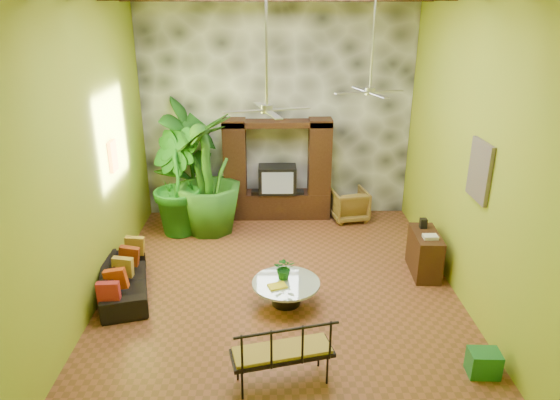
{
  "coord_description": "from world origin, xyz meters",
  "views": [
    {
      "loc": [
        -0.16,
        -7.61,
        4.58
      ],
      "look_at": [
        0.0,
        0.2,
        1.55
      ],
      "focal_mm": 32.0,
      "sensor_mm": 36.0,
      "label": 1
    }
  ],
  "objects_px": {
    "ceiling_fan_front": "(267,95)",
    "ceiling_fan_back": "(371,79)",
    "coffee_table": "(286,290)",
    "entertainment_center": "(277,177)",
    "tall_plant_c": "(207,175)",
    "green_bin": "(484,363)",
    "side_console": "(424,253)",
    "sofa": "(124,279)",
    "iron_bench": "(282,351)",
    "wicker_armchair": "(349,205)",
    "tall_plant_b": "(174,182)",
    "tall_plant_a": "(191,161)"
  },
  "relations": [
    {
      "from": "ceiling_fan_front",
      "to": "ceiling_fan_back",
      "type": "relative_size",
      "value": 1.0
    },
    {
      "from": "ceiling_fan_front",
      "to": "coffee_table",
      "type": "height_order",
      "value": "ceiling_fan_front"
    },
    {
      "from": "entertainment_center",
      "to": "tall_plant_c",
      "type": "height_order",
      "value": "tall_plant_c"
    },
    {
      "from": "ceiling_fan_back",
      "to": "green_bin",
      "type": "distance_m",
      "value": 4.87
    },
    {
      "from": "side_console",
      "to": "green_bin",
      "type": "xyz_separation_m",
      "value": [
        0.01,
        -2.73,
        -0.22
      ]
    },
    {
      "from": "sofa",
      "to": "side_console",
      "type": "height_order",
      "value": "side_console"
    },
    {
      "from": "iron_bench",
      "to": "coffee_table",
      "type": "bearing_deg",
      "value": 73.72
    },
    {
      "from": "ceiling_fan_back",
      "to": "wicker_armchair",
      "type": "relative_size",
      "value": 2.37
    },
    {
      "from": "wicker_armchair",
      "to": "sofa",
      "type": "bearing_deg",
      "value": 25.29
    },
    {
      "from": "sofa",
      "to": "coffee_table",
      "type": "distance_m",
      "value": 2.76
    },
    {
      "from": "tall_plant_b",
      "to": "coffee_table",
      "type": "relative_size",
      "value": 2.02
    },
    {
      "from": "sofa",
      "to": "side_console",
      "type": "bearing_deg",
      "value": -97.87
    },
    {
      "from": "ceiling_fan_front",
      "to": "iron_bench",
      "type": "relative_size",
      "value": 1.36
    },
    {
      "from": "entertainment_center",
      "to": "ceiling_fan_back",
      "type": "relative_size",
      "value": 1.29
    },
    {
      "from": "ceiling_fan_back",
      "to": "side_console",
      "type": "distance_m",
      "value": 3.27
    },
    {
      "from": "tall_plant_c",
      "to": "side_console",
      "type": "bearing_deg",
      "value": -25.36
    },
    {
      "from": "sofa",
      "to": "tall_plant_a",
      "type": "bearing_deg",
      "value": -26.98
    },
    {
      "from": "ceiling_fan_front",
      "to": "green_bin",
      "type": "relative_size",
      "value": 4.62
    },
    {
      "from": "ceiling_fan_back",
      "to": "wicker_armchair",
      "type": "distance_m",
      "value": 3.51
    },
    {
      "from": "coffee_table",
      "to": "entertainment_center",
      "type": "bearing_deg",
      "value": 91.29
    },
    {
      "from": "entertainment_center",
      "to": "ceiling_fan_back",
      "type": "xyz_separation_m",
      "value": [
        1.6,
        -1.94,
        2.44
      ]
    },
    {
      "from": "ceiling_fan_back",
      "to": "side_console",
      "type": "bearing_deg",
      "value": -36.25
    },
    {
      "from": "sofa",
      "to": "wicker_armchair",
      "type": "bearing_deg",
      "value": -68.45
    },
    {
      "from": "tall_plant_a",
      "to": "coffee_table",
      "type": "xyz_separation_m",
      "value": [
        2.01,
        -3.59,
        -1.13
      ]
    },
    {
      "from": "wicker_armchair",
      "to": "green_bin",
      "type": "relative_size",
      "value": 1.95
    },
    {
      "from": "entertainment_center",
      "to": "coffee_table",
      "type": "xyz_separation_m",
      "value": [
        0.08,
        -3.67,
        -0.71
      ]
    },
    {
      "from": "coffee_table",
      "to": "side_console",
      "type": "height_order",
      "value": "side_console"
    },
    {
      "from": "sofa",
      "to": "iron_bench",
      "type": "bearing_deg",
      "value": -145.58
    },
    {
      "from": "ceiling_fan_front",
      "to": "iron_bench",
      "type": "xyz_separation_m",
      "value": [
        0.18,
        -2.06,
        -2.85
      ]
    },
    {
      "from": "coffee_table",
      "to": "ceiling_fan_front",
      "type": "bearing_deg",
      "value": 154.35
    },
    {
      "from": "ceiling_fan_back",
      "to": "sofa",
      "type": "distance_m",
      "value": 5.45
    },
    {
      "from": "ceiling_fan_back",
      "to": "green_bin",
      "type": "xyz_separation_m",
      "value": [
        1.05,
        -3.49,
        -3.23
      ]
    },
    {
      "from": "ceiling_fan_back",
      "to": "tall_plant_a",
      "type": "height_order",
      "value": "ceiling_fan_back"
    },
    {
      "from": "tall_plant_b",
      "to": "entertainment_center",
      "type": "bearing_deg",
      "value": 19.35
    },
    {
      "from": "sofa",
      "to": "ceiling_fan_front",
      "type": "bearing_deg",
      "value": -109.95
    },
    {
      "from": "tall_plant_a",
      "to": "ceiling_fan_front",
      "type": "bearing_deg",
      "value": -63.38
    },
    {
      "from": "entertainment_center",
      "to": "tall_plant_b",
      "type": "height_order",
      "value": "entertainment_center"
    },
    {
      "from": "ceiling_fan_front",
      "to": "coffee_table",
      "type": "relative_size",
      "value": 1.67
    },
    {
      "from": "ceiling_fan_back",
      "to": "green_bin",
      "type": "bearing_deg",
      "value": -73.26
    },
    {
      "from": "entertainment_center",
      "to": "iron_bench",
      "type": "distance_m",
      "value": 5.61
    },
    {
      "from": "entertainment_center",
      "to": "green_bin",
      "type": "relative_size",
      "value": 5.97
    },
    {
      "from": "iron_bench",
      "to": "entertainment_center",
      "type": "bearing_deg",
      "value": 76.66
    },
    {
      "from": "tall_plant_a",
      "to": "tall_plant_c",
      "type": "xyz_separation_m",
      "value": [
        0.45,
        -0.66,
        -0.1
      ]
    },
    {
      "from": "tall_plant_c",
      "to": "entertainment_center",
      "type": "bearing_deg",
      "value": 26.6
    },
    {
      "from": "ceiling_fan_back",
      "to": "sofa",
      "type": "relative_size",
      "value": 1.01
    },
    {
      "from": "iron_bench",
      "to": "sofa",
      "type": "bearing_deg",
      "value": 125.64
    },
    {
      "from": "tall_plant_a",
      "to": "side_console",
      "type": "relative_size",
      "value": 2.81
    },
    {
      "from": "tall_plant_a",
      "to": "green_bin",
      "type": "height_order",
      "value": "tall_plant_a"
    },
    {
      "from": "wicker_armchair",
      "to": "tall_plant_b",
      "type": "height_order",
      "value": "tall_plant_b"
    },
    {
      "from": "wicker_armchair",
      "to": "tall_plant_a",
      "type": "bearing_deg",
      "value": -12.35
    }
  ]
}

